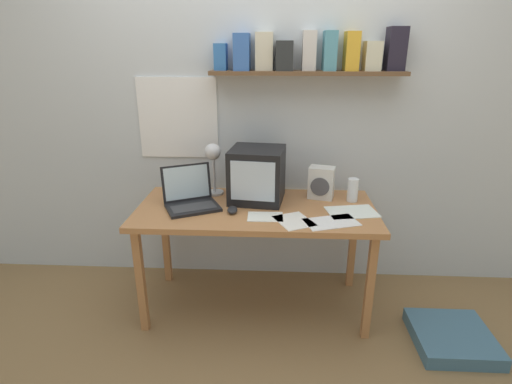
# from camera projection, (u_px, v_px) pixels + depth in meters

# --- Properties ---
(ground_plane) EXTENTS (12.00, 12.00, 0.00)m
(ground_plane) POSITION_uv_depth(u_px,v_px,m) (256.00, 304.00, 2.71)
(ground_plane) COLOR olive
(back_wall) EXTENTS (5.60, 0.24, 2.60)m
(back_wall) POSITION_uv_depth(u_px,v_px,m) (261.00, 100.00, 2.69)
(back_wall) COLOR silver
(back_wall) RESTS_ON ground_plane
(corner_desk) EXTENTS (1.46, 0.68, 0.71)m
(corner_desk) POSITION_uv_depth(u_px,v_px,m) (256.00, 217.00, 2.48)
(corner_desk) COLOR #B97A48
(corner_desk) RESTS_ON ground_plane
(crt_monitor) EXTENTS (0.36, 0.36, 0.34)m
(crt_monitor) POSITION_uv_depth(u_px,v_px,m) (257.00, 175.00, 2.53)
(crt_monitor) COLOR black
(crt_monitor) RESTS_ON corner_desk
(laptop) EXTENTS (0.39, 0.38, 0.24)m
(laptop) POSITION_uv_depth(u_px,v_px,m) (190.00, 196.00, 2.47)
(laptop) COLOR black
(laptop) RESTS_ON corner_desk
(desk_lamp) EXTENTS (0.12, 0.17, 0.36)m
(desk_lamp) POSITION_uv_depth(u_px,v_px,m) (213.00, 159.00, 2.56)
(desk_lamp) COLOR silver
(desk_lamp) RESTS_ON corner_desk
(juice_glass) EXTENTS (0.07, 0.07, 0.15)m
(juice_glass) POSITION_uv_depth(u_px,v_px,m) (353.00, 191.00, 2.54)
(juice_glass) COLOR white
(juice_glass) RESTS_ON corner_desk
(space_heater) EXTENTS (0.18, 0.14, 0.21)m
(space_heater) POSITION_uv_depth(u_px,v_px,m) (321.00, 183.00, 2.58)
(space_heater) COLOR silver
(space_heater) RESTS_ON corner_desk
(computer_mouse) EXTENTS (0.07, 0.11, 0.03)m
(computer_mouse) POSITION_uv_depth(u_px,v_px,m) (232.00, 210.00, 2.38)
(computer_mouse) COLOR #232326
(computer_mouse) RESTS_ON corner_desk
(loose_paper_near_monitor) EXTENTS (0.33, 0.25, 0.00)m
(loose_paper_near_monitor) POSITION_uv_depth(u_px,v_px,m) (331.00, 222.00, 2.25)
(loose_paper_near_monitor) COLOR white
(loose_paper_near_monitor) RESTS_ON corner_desk
(loose_paper_near_laptop) EXTENTS (0.26, 0.28, 0.00)m
(loose_paper_near_laptop) POSITION_uv_depth(u_px,v_px,m) (294.00, 221.00, 2.26)
(loose_paper_near_laptop) COLOR white
(loose_paper_near_laptop) RESTS_ON corner_desk
(printed_handout) EXTENTS (0.21, 0.15, 0.00)m
(printed_handout) POSITION_uv_depth(u_px,v_px,m) (265.00, 217.00, 2.32)
(printed_handout) COLOR white
(printed_handout) RESTS_ON corner_desk
(open_notebook) EXTENTS (0.32, 0.25, 0.00)m
(open_notebook) POSITION_uv_depth(u_px,v_px,m) (352.00, 212.00, 2.39)
(open_notebook) COLOR white
(open_notebook) RESTS_ON corner_desk
(floor_cushion) EXTENTS (0.44, 0.44, 0.08)m
(floor_cushion) POSITION_uv_depth(u_px,v_px,m) (452.00, 338.00, 2.34)
(floor_cushion) COLOR #47708A
(floor_cushion) RESTS_ON ground_plane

